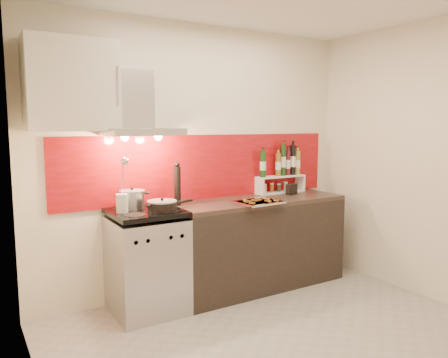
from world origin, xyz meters
TOP-DOWN VIEW (x-y plane):
  - floor at (0.00, 0.00)m, footprint 3.40×3.40m
  - back_wall at (0.00, 1.40)m, footprint 3.40×0.02m
  - left_wall at (-1.70, 0.00)m, footprint 0.02×2.80m
  - right_wall at (1.70, 0.00)m, footprint 0.02×2.80m
  - backsplash at (0.05, 1.39)m, footprint 3.00×0.02m
  - range_stove at (-0.70, 1.10)m, footprint 0.60×0.60m
  - counter at (0.50, 1.10)m, footprint 1.80×0.60m
  - range_hood at (-0.70, 1.24)m, footprint 0.62×0.50m
  - upper_cabinet at (-1.25, 1.22)m, footprint 0.70×0.35m
  - stock_pot at (-0.78, 1.22)m, footprint 0.22×0.22m
  - saute_pan at (-0.59, 0.99)m, footprint 0.47×0.26m
  - utensil_jar at (-0.91, 1.09)m, footprint 0.10×0.15m
  - pepper_mill at (-0.35, 1.20)m, footprint 0.06×0.06m
  - step_shelf at (0.96, 1.30)m, footprint 0.58×0.16m
  - caddy_box at (0.95, 1.14)m, footprint 0.13×0.07m
  - baking_tray at (0.35, 0.89)m, footprint 0.46×0.37m

SIDE VIEW (x-z plane):
  - floor at x=0.00m, z-range 0.00..0.00m
  - range_stove at x=-0.70m, z-range -0.01..0.90m
  - counter at x=0.50m, z-range 0.00..0.90m
  - baking_tray at x=0.35m, z-range 0.90..0.93m
  - saute_pan at x=-0.59m, z-range 0.90..1.01m
  - caddy_box at x=0.95m, z-range 0.91..1.01m
  - stock_pot at x=-0.78m, z-range 0.90..1.09m
  - utensil_jar at x=-0.91m, z-range 0.80..1.28m
  - pepper_mill at x=-0.35m, z-range 0.89..1.30m
  - step_shelf at x=0.96m, z-range 0.88..1.39m
  - backsplash at x=0.05m, z-range 0.90..1.54m
  - back_wall at x=0.00m, z-range 0.00..2.60m
  - left_wall at x=-1.70m, z-range 0.00..2.60m
  - right_wall at x=1.70m, z-range 0.00..2.60m
  - range_hood at x=-0.70m, z-range 1.44..2.05m
  - upper_cabinet at x=-1.25m, z-range 1.59..2.31m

